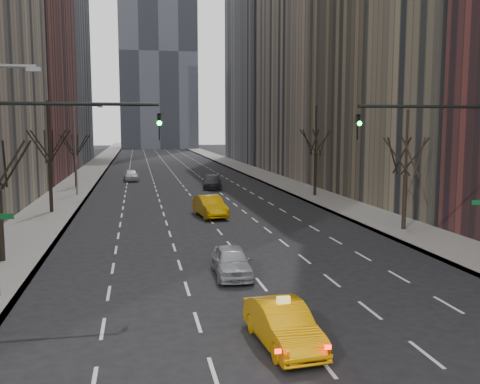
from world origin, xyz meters
TOP-DOWN VIEW (x-y plane):
  - sidewalk_left at (-12.25, 70.00)m, footprint 4.50×320.00m
  - sidewalk_right at (12.25, 70.00)m, footprint 4.50×320.00m
  - bld_left_far at (-21.50, 66.00)m, footprint 14.00×28.00m
  - bld_left_deep at (-21.50, 96.00)m, footprint 14.00×30.00m
  - bld_right_deep at (21.50, 95.00)m, footprint 14.00×30.00m
  - tree_lw_c at (-12.00, 34.00)m, footprint 3.36×3.50m
  - tree_lw_d at (-12.00, 52.00)m, footprint 3.36×3.50m
  - tree_rw_b at (12.00, 22.00)m, footprint 3.36×3.50m
  - tree_rw_c at (12.00, 40.00)m, footprint 3.36×3.50m
  - traffic_mast_left at (-9.11, 12.00)m, footprint 6.69×0.39m
  - traffic_mast_right at (9.11, 12.00)m, footprint 6.69×0.39m
  - streetlight_far at (-10.84, 45.00)m, footprint 2.83×0.22m
  - taxi_sedan at (-0.83, 5.46)m, footprint 1.83×4.28m
  - silver_sedan_ahead at (-1.04, 13.60)m, footprint 1.77×4.10m
  - far_taxi at (0.21, 30.19)m, footprint 2.32×5.02m
  - far_suv_grey at (3.02, 49.14)m, footprint 2.67×5.28m
  - far_car_white at (-6.04, 59.32)m, footprint 2.06×4.46m

SIDE VIEW (x-z plane):
  - sidewalk_left at x=-12.25m, z-range 0.00..0.15m
  - sidewalk_right at x=12.25m, z-range 0.00..0.15m
  - taxi_sedan at x=-0.83m, z-range 0.00..1.37m
  - silver_sedan_ahead at x=-1.04m, z-range 0.00..1.38m
  - far_suv_grey at x=3.02m, z-range 0.00..1.47m
  - far_car_white at x=-6.04m, z-range 0.00..1.48m
  - far_taxi at x=0.21m, z-range 0.00..1.59m
  - tree_lw_d at x=-12.00m, z-range -0.12..7.24m
  - tree_rw_b at x=12.00m, z-range -0.19..7.63m
  - tree_lw_c at x=-12.00m, z-range -0.33..8.41m
  - tree_rw_c at x=12.00m, z-range -0.33..8.41m
  - traffic_mast_left at x=-9.11m, z-range 1.49..9.49m
  - traffic_mast_right at x=9.11m, z-range 1.49..9.49m
  - streetlight_far at x=-10.84m, z-range 1.12..10.12m
  - bld_left_far at x=-21.50m, z-range 0.00..44.00m
  - bld_right_deep at x=21.50m, z-range 0.00..58.00m
  - bld_left_deep at x=-21.50m, z-range 0.00..60.00m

